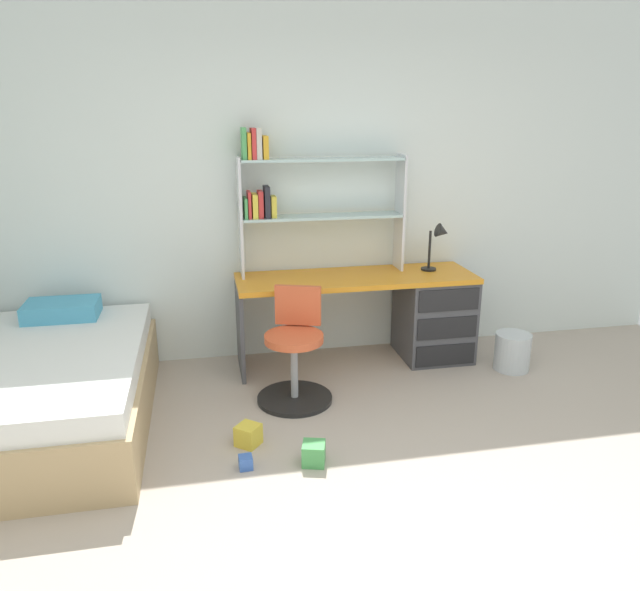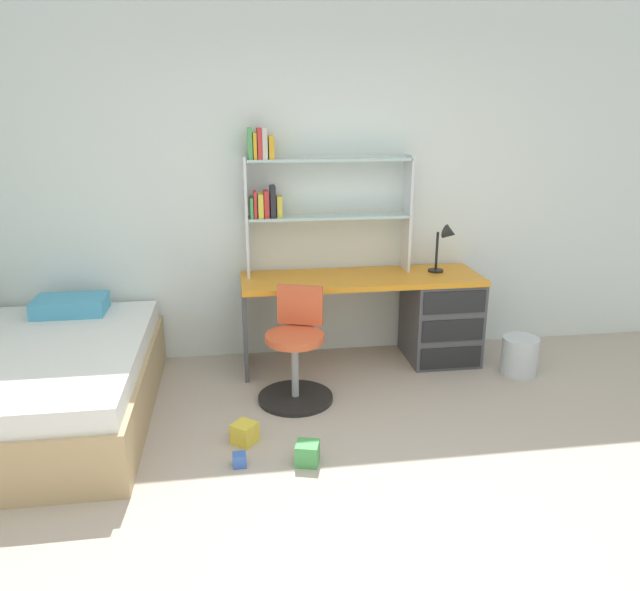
{
  "view_description": "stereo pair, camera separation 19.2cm",
  "coord_description": "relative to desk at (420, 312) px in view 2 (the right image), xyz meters",
  "views": [
    {
      "loc": [
        -0.91,
        -2.12,
        1.93
      ],
      "look_at": [
        -0.19,
        1.45,
        0.79
      ],
      "focal_mm": 33.41,
      "sensor_mm": 36.0,
      "label": 1
    },
    {
      "loc": [
        -0.72,
        -2.15,
        1.93
      ],
      "look_at": [
        -0.19,
        1.45,
        0.79
      ],
      "focal_mm": 33.41,
      "sensor_mm": 36.0,
      "label": 2
    }
  ],
  "objects": [
    {
      "name": "swivel_chair",
      "position": [
        -1.05,
        -0.54,
        -0.09
      ],
      "size": [
        0.52,
        0.52,
        0.78
      ],
      "color": "black",
      "rests_on": "ground_plane"
    },
    {
      "name": "toy_block_yellow_0",
      "position": [
        -1.42,
        -1.08,
        -0.33
      ],
      "size": [
        0.18,
        0.18,
        0.13
      ],
      "primitive_type": "cube",
      "rotation": [
        0.0,
        0.0,
        0.89
      ],
      "color": "gold",
      "rests_on": "ground_plane"
    },
    {
      "name": "waste_bin",
      "position": [
        0.68,
        -0.38,
        -0.25
      ],
      "size": [
        0.27,
        0.27,
        0.29
      ],
      "primitive_type": "cylinder",
      "color": "silver",
      "rests_on": "ground_plane"
    },
    {
      "name": "desk",
      "position": [
        0.0,
        0.0,
        0.0
      ],
      "size": [
        1.84,
        0.57,
        0.71
      ],
      "color": "orange",
      "rests_on": "ground_plane"
    },
    {
      "name": "ground_plane",
      "position": [
        -0.71,
        -2.15,
        -0.41
      ],
      "size": [
        6.12,
        5.91,
        0.02
      ],
      "primitive_type": "cube",
      "color": "#B2A393"
    },
    {
      "name": "room_shell",
      "position": [
        -1.98,
        -0.88,
        0.99
      ],
      "size": [
        6.12,
        5.91,
        2.77
      ],
      "color": "silver",
      "rests_on": "ground_plane"
    },
    {
      "name": "toy_block_green_2",
      "position": [
        -1.07,
        -1.36,
        -0.33
      ],
      "size": [
        0.16,
        0.16,
        0.13
      ],
      "primitive_type": "cube",
      "rotation": [
        0.0,
        0.0,
        2.87
      ],
      "color": "#479E51",
      "rests_on": "ground_plane"
    },
    {
      "name": "toy_block_blue_1",
      "position": [
        -1.46,
        -1.33,
        -0.36
      ],
      "size": [
        0.08,
        0.08,
        0.08
      ],
      "primitive_type": "cube",
      "rotation": [
        0.0,
        0.0,
        0.05
      ],
      "color": "#3860B7",
      "rests_on": "ground_plane"
    },
    {
      "name": "bed_platform",
      "position": [
        -2.63,
        -0.62,
        -0.14
      ],
      "size": [
        1.23,
        1.84,
        0.63
      ],
      "color": "tan",
      "rests_on": "ground_plane"
    },
    {
      "name": "desk_lamp",
      "position": [
        0.19,
        0.02,
        0.57
      ],
      "size": [
        0.2,
        0.17,
        0.38
      ],
      "color": "black",
      "rests_on": "desk"
    },
    {
      "name": "bookshelf_hutch",
      "position": [
        -0.9,
        0.17,
        0.96
      ],
      "size": [
        1.27,
        0.22,
        1.1
      ],
      "color": "silver",
      "rests_on": "desk"
    }
  ]
}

